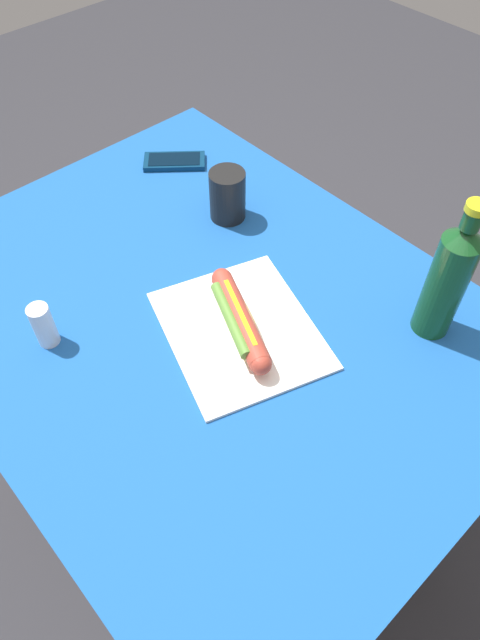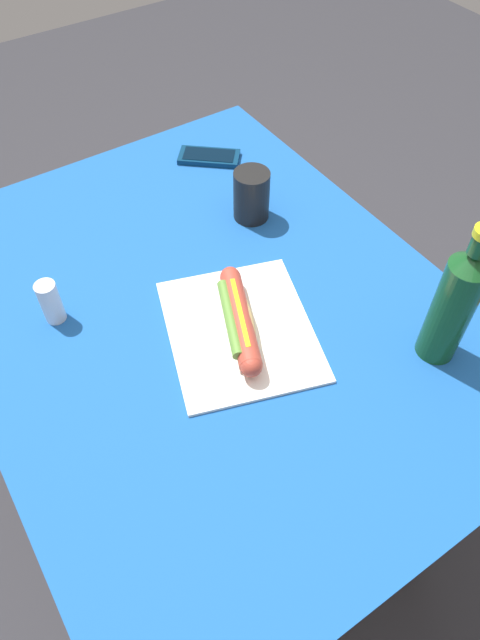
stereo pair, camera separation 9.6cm
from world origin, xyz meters
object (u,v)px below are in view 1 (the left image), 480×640
Objects in this scene: cell_phone at (174,161)px; drinking_cup at (227,195)px; hot_dog at (239,319)px; salt_shaker at (44,325)px; soda_bottle at (448,279)px.

drinking_cup is (-0.22, 0.03, 0.05)m from cell_phone.
hot_dog is 0.51m from cell_phone.
cell_phone is (0.46, -0.22, -0.03)m from hot_dog.
drinking_cup is 0.44m from salt_shaker.
drinking_cup reaches higher than hot_dog.
drinking_cup is at bearing -84.98° from salt_shaker.
hot_dog reaches higher than cell_phone.
salt_shaker is at bearing 50.53° from soda_bottle.
salt_shaker is at bearing 118.47° from cell_phone.
soda_bottle is (-0.67, -0.03, 0.11)m from cell_phone.
soda_bottle is at bearing -129.47° from salt_shaker.
soda_bottle reaches higher than salt_shaker.
salt_shaker is (-0.04, 0.44, -0.01)m from drinking_cup.
drinking_cup is at bearing -37.80° from hot_dog.
soda_bottle reaches higher than drinking_cup.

